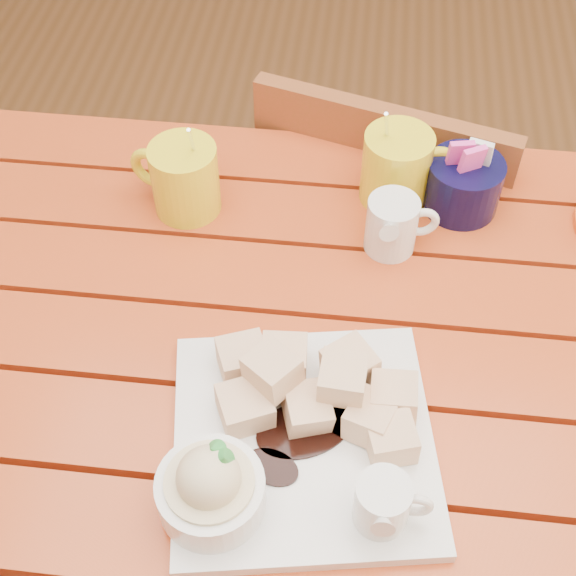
# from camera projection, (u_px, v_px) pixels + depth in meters

# --- Properties ---
(table) EXTENTS (1.20, 0.79, 0.75)m
(table) POSITION_uv_depth(u_px,v_px,m) (293.00, 402.00, 1.01)
(table) COLOR #AF3E16
(table) RESTS_ON ground
(dessert_plate) EXTENTS (0.31, 0.31, 0.11)m
(dessert_plate) POSITION_uv_depth(u_px,v_px,m) (288.00, 443.00, 0.82)
(dessert_plate) COLOR white
(dessert_plate) RESTS_ON table
(coffee_mug_left) EXTENTS (0.12, 0.09, 0.15)m
(coffee_mug_left) POSITION_uv_depth(u_px,v_px,m) (183.00, 177.00, 1.04)
(coffee_mug_left) COLOR yellow
(coffee_mug_left) RESTS_ON table
(coffee_mug_right) EXTENTS (0.13, 0.09, 0.15)m
(coffee_mug_right) POSITION_uv_depth(u_px,v_px,m) (399.00, 167.00, 1.05)
(coffee_mug_right) COLOR yellow
(coffee_mug_right) RESTS_ON table
(cream_pitcher) EXTENTS (0.09, 0.08, 0.08)m
(cream_pitcher) POSITION_uv_depth(u_px,v_px,m) (393.00, 224.00, 1.00)
(cream_pitcher) COLOR white
(cream_pitcher) RESTS_ON table
(sugar_caddy) EXTENTS (0.10, 0.10, 0.11)m
(sugar_caddy) POSITION_uv_depth(u_px,v_px,m) (463.00, 184.00, 1.05)
(sugar_caddy) COLOR black
(sugar_caddy) RESTS_ON table
(chair_far) EXTENTS (0.48, 0.48, 0.82)m
(chair_far) POSITION_uv_depth(u_px,v_px,m) (384.00, 239.00, 1.44)
(chair_far) COLOR brown
(chair_far) RESTS_ON ground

